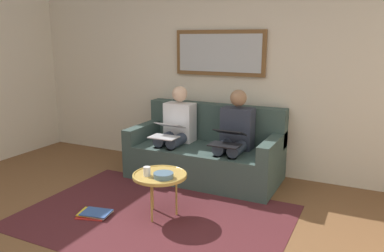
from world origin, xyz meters
TOP-DOWN VIEW (x-y plane):
  - wall_rear at (0.00, -2.60)m, footprint 6.00×0.12m
  - area_rug at (0.00, -0.85)m, footprint 2.60×1.80m
  - couch at (0.00, -2.12)m, footprint 1.86×0.90m
  - framed_mirror at (0.00, -2.51)m, footprint 1.23×0.05m
  - coffee_table at (-0.04, -0.90)m, footprint 0.53×0.53m
  - cup at (0.05, -0.82)m, footprint 0.07×0.07m
  - bowl at (-0.12, -0.84)m, footprint 0.19×0.19m
  - person_left at (-0.40, -2.05)m, footprint 0.38×0.58m
  - laptop_black at (-0.40, -1.81)m, footprint 0.35×0.37m
  - person_right at (0.40, -2.05)m, footprint 0.38×0.58m
  - laptop_silver at (0.40, -1.82)m, footprint 0.34×0.38m
  - magazine_stack at (0.55, -0.60)m, footprint 0.36×0.29m

SIDE VIEW (x-z plane):
  - area_rug at x=0.00m, z-range 0.00..0.01m
  - magazine_stack at x=0.55m, z-range 0.01..0.04m
  - couch at x=0.00m, z-range -0.14..0.76m
  - coffee_table at x=-0.04m, z-range 0.20..0.64m
  - bowl at x=-0.12m, z-range 0.43..0.48m
  - cup at x=0.05m, z-range 0.43..0.52m
  - person_left at x=-0.40m, z-range 0.04..1.18m
  - person_right at x=0.40m, z-range 0.04..1.18m
  - laptop_black at x=-0.40m, z-range 0.55..0.71m
  - laptop_silver at x=0.40m, z-range 0.55..0.71m
  - wall_rear at x=0.00m, z-range 0.00..2.60m
  - framed_mirror at x=0.00m, z-range 1.26..1.84m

